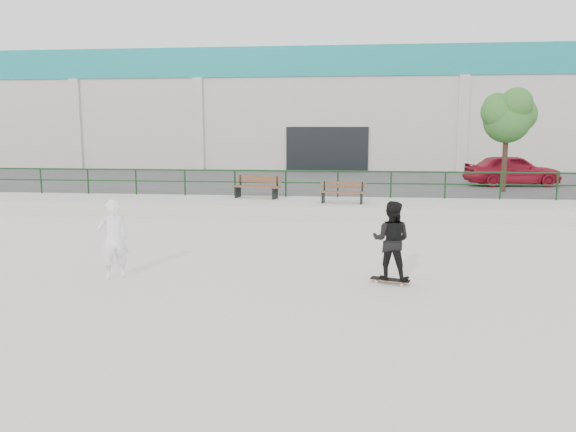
# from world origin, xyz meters

# --- Properties ---
(ground) EXTENTS (120.00, 120.00, 0.00)m
(ground) POSITION_xyz_m (0.00, 0.00, 0.00)
(ground) COLOR silver
(ground) RESTS_ON ground
(ledge) EXTENTS (30.00, 3.00, 0.50)m
(ledge) POSITION_xyz_m (0.00, 9.50, 0.25)
(ledge) COLOR beige
(ledge) RESTS_ON ground
(parking_strip) EXTENTS (60.00, 14.00, 0.50)m
(parking_strip) POSITION_xyz_m (0.00, 18.00, 0.25)
(parking_strip) COLOR #383838
(parking_strip) RESTS_ON ground
(railing) EXTENTS (28.00, 0.06, 1.03)m
(railing) POSITION_xyz_m (-0.00, 10.80, 1.24)
(railing) COLOR #143918
(railing) RESTS_ON ledge
(commercial_building) EXTENTS (44.20, 16.33, 8.00)m
(commercial_building) POSITION_xyz_m (-0.00, 31.99, 4.58)
(commercial_building) COLOR beige
(commercial_building) RESTS_ON ground
(bench_left) EXTENTS (1.88, 0.89, 0.83)m
(bench_left) POSITION_xyz_m (-2.04, 10.26, 0.91)
(bench_left) COLOR #592F1E
(bench_left) RESTS_ON ledge
(bench_right) EXTENTS (1.67, 0.66, 0.75)m
(bench_right) POSITION_xyz_m (1.21, 9.18, 0.87)
(bench_right) COLOR #592F1E
(bench_right) RESTS_ON ledge
(tree) EXTENTS (2.38, 2.12, 4.23)m
(tree) POSITION_xyz_m (7.83, 13.52, 3.67)
(tree) COLOR #3E281F
(tree) RESTS_ON parking_strip
(red_car) EXTENTS (4.38, 2.19, 1.43)m
(red_car) POSITION_xyz_m (8.86, 16.21, 1.22)
(red_car) COLOR maroon
(red_car) RESTS_ON parking_strip
(skateboard) EXTENTS (0.80, 0.42, 0.09)m
(skateboard) POSITION_xyz_m (2.32, 0.61, 0.07)
(skateboard) COLOR black
(skateboard) RESTS_ON ground
(standing_skater) EXTENTS (0.90, 0.78, 1.59)m
(standing_skater) POSITION_xyz_m (2.32, 0.61, 0.89)
(standing_skater) COLOR black
(standing_skater) RESTS_ON skateboard
(seated_skater) EXTENTS (0.73, 0.67, 1.66)m
(seated_skater) POSITION_xyz_m (-3.40, 0.38, 0.83)
(seated_skater) COLOR white
(seated_skater) RESTS_ON ground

